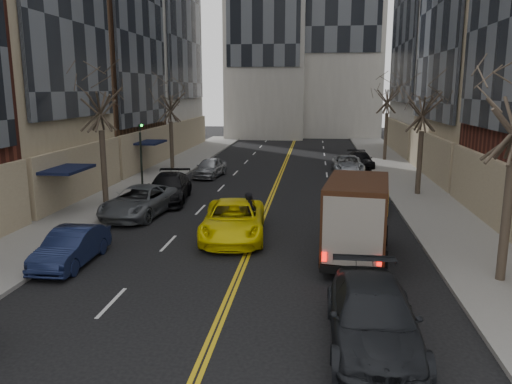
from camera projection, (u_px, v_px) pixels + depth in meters
sidewalk_left at (145, 182)px, 34.28m from camera, size 4.00×66.00×0.15m
sidewalk_right at (414, 188)px, 32.21m from camera, size 4.00×66.00×0.15m
tree_lf_mid at (99, 85)px, 26.13m from camera, size 3.20×3.20×8.91m
tree_lf_far at (170, 93)px, 38.88m from camera, size 3.20×3.20×8.12m
tree_rt_mid at (424, 93)px, 29.05m from camera, size 3.20×3.20×8.32m
tree_rt_far at (388, 85)px, 43.52m from camera, size 3.20×3.20×9.11m
traffic_signal at (141, 152)px, 28.68m from camera, size 0.29×0.26×4.70m
ups_truck at (357, 218)px, 18.90m from camera, size 2.92×5.95×3.13m
observer_sedan at (373, 317)px, 12.46m from camera, size 2.21×5.43×1.57m
taxi at (233, 220)px, 21.68m from camera, size 3.16×5.92×1.58m
pedestrian at (250, 214)px, 22.03m from camera, size 0.54×0.75×1.93m
parked_lf_b at (71, 247)px, 18.38m from camera, size 1.45×4.08×1.34m
parked_lf_c at (139, 201)px, 25.43m from camera, size 3.08×5.66×1.51m
parked_lf_d at (169, 188)px, 28.66m from camera, size 2.87×5.69×1.58m
parked_lf_e at (210, 168)px, 36.66m from camera, size 2.15×4.28×1.40m
parked_rt_a at (367, 197)px, 26.74m from camera, size 2.03×4.52×1.44m
parked_rt_b at (348, 165)px, 38.26m from camera, size 2.35×4.95×1.36m
parked_rt_c at (360, 160)px, 41.09m from camera, size 2.20×4.54×1.27m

